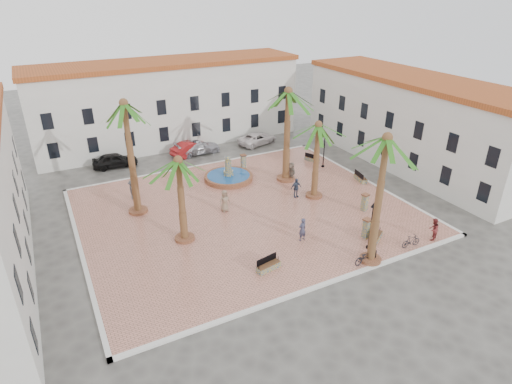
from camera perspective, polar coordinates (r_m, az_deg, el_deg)
ground at (r=35.73m, az=-1.42°, el=-2.63°), size 120.00×120.00×0.00m
plaza at (r=35.70m, az=-1.43°, el=-2.52°), size 26.00×22.00×0.15m
kerb_n at (r=44.91m, az=-7.63°, el=3.46°), size 26.30×0.30×0.16m
kerb_s at (r=27.82m, az=8.83°, el=-12.14°), size 26.30×0.30×0.16m
kerb_e at (r=42.40m, az=14.55°, el=1.43°), size 0.30×22.30×0.16m
kerb_w at (r=32.99m, az=-22.32°, el=-7.30°), size 0.30×22.30×0.16m
building_north at (r=51.63m, az=-11.51°, el=11.65°), size 30.40×7.40×9.50m
building_east at (r=46.96m, az=20.09°, el=8.86°), size 7.40×26.40×9.00m
fountain at (r=41.18m, az=-3.69°, el=2.11°), size 4.65×4.65×2.40m
palm_nw at (r=33.72m, az=-17.04°, el=9.77°), size 5.04×5.04×9.45m
palm_sw at (r=29.65m, az=-10.24°, el=2.82°), size 4.75×4.75×6.60m
palm_s at (r=26.93m, az=16.88°, el=5.21°), size 4.74×4.74×9.12m
palm_e at (r=36.09m, az=8.26°, el=7.71°), size 4.74×4.74×6.91m
palm_ne at (r=38.82m, az=4.30°, el=11.93°), size 5.61×5.61×8.91m
bench_s at (r=28.54m, az=1.67°, el=-9.85°), size 1.82×0.86×0.92m
bench_se at (r=32.82m, az=15.78°, el=-5.74°), size 1.62×1.29×0.85m
bench_e at (r=42.05m, az=13.75°, el=1.80°), size 0.84×1.80×0.91m
bench_ne at (r=45.93m, az=7.45°, el=4.41°), size 1.05×1.66×0.84m
lamppost_s at (r=30.55m, az=15.23°, el=-3.32°), size 0.40×0.40×3.66m
lamppost_e at (r=43.80m, az=9.12°, el=6.28°), size 0.39×0.39×3.59m
bollard_se at (r=32.59m, az=14.52°, el=-4.65°), size 0.65×0.65×1.56m
bollard_n at (r=43.38m, az=-1.70°, el=4.09°), size 0.57×0.57×1.52m
bollard_e at (r=36.37m, az=14.30°, el=-1.30°), size 0.64×0.64×1.50m
litter_bin at (r=30.48m, az=15.40°, el=-8.12°), size 0.36×0.36×0.69m
cyclist_a at (r=31.38m, az=6.20°, el=-4.97°), size 0.71×0.52×1.81m
bicycle_a at (r=29.96m, az=14.38°, el=-8.28°), size 1.99×0.92×1.01m
cyclist_b at (r=33.87m, az=22.59°, el=-4.60°), size 1.03×0.94×1.72m
bicycle_b at (r=32.60m, az=19.97°, el=-6.17°), size 1.58×0.57×0.93m
pedestrian_fountain_a at (r=35.16m, az=-4.19°, el=-1.19°), size 0.96×0.65×1.88m
pedestrian_fountain_b at (r=37.60m, az=5.36°, el=0.55°), size 1.04×0.45×1.76m
pedestrian_north at (r=38.66m, az=-16.16°, el=0.31°), size 0.70×1.16×1.76m
pedestrian_east at (r=40.92m, az=4.75°, el=2.77°), size 0.59×1.67×1.78m
car_black at (r=46.49m, az=-18.29°, el=4.04°), size 4.63×2.22×1.53m
car_red at (r=48.13m, az=-8.68°, el=5.83°), size 4.92×2.95×1.53m
car_silver at (r=48.29m, az=-7.78°, el=5.93°), size 5.15×2.24×1.48m
car_white at (r=50.84m, az=0.19°, el=7.14°), size 5.30×3.40×1.36m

